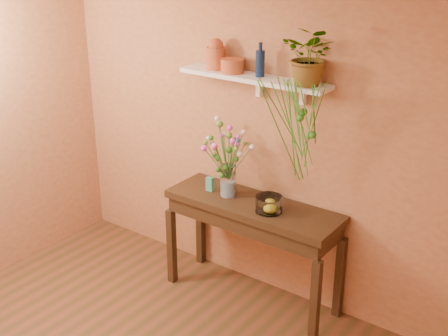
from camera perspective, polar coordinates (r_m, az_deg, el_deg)
room at (r=3.64m, az=-14.60°, el=-6.04°), size 4.04×4.04×2.70m
sideboard at (r=4.95m, az=2.76°, el=-4.74°), size 1.51×0.49×0.92m
wall_shelf at (r=4.72m, az=2.95°, el=8.56°), size 1.30×0.24×0.19m
terracotta_jug at (r=4.90m, az=-0.79°, el=10.83°), size 0.20×0.20×0.25m
terracotta_pot at (r=4.80m, az=0.80°, el=9.78°), size 0.24×0.24×0.11m
blue_bottle at (r=4.67m, az=3.49°, el=10.04°), size 0.09×0.09×0.27m
spider_plant at (r=4.41m, az=8.34°, el=10.58°), size 0.41×0.35×0.44m
plant_fronds at (r=4.38m, az=7.33°, el=4.47°), size 0.47×0.33×0.81m
glass_vase at (r=4.97m, az=0.38°, el=-1.44°), size 0.13×0.13×0.27m
bouquet at (r=4.84m, az=0.17°, el=2.07°), size 0.39×0.39×0.53m
glass_bowl at (r=4.74m, az=4.33°, el=-3.51°), size 0.22×0.22×0.13m
lemon at (r=4.73m, az=4.44°, el=-3.77°), size 0.08×0.08×0.08m
carton at (r=5.08m, az=-1.35°, el=-1.55°), size 0.06×0.05×0.12m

